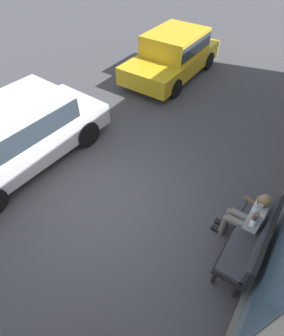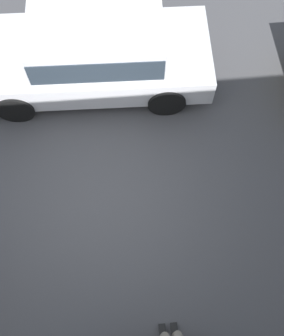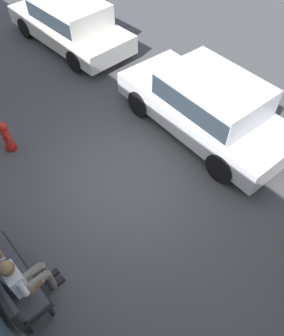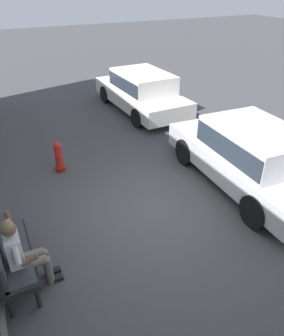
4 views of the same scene
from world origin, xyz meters
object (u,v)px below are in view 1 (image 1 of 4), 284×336
person_on_phone (249,216)px  parked_car_mid (18,132)px  bench (254,239)px  parked_car_near (173,53)px

person_on_phone → parked_car_mid: (0.84, -5.20, 0.10)m
bench → person_on_phone: person_on_phone is taller
bench → parked_car_near: (-5.47, -4.71, 0.20)m
person_on_phone → parked_car_mid: size_ratio=0.30×
parked_car_near → parked_car_mid: bearing=-6.8°
bench → parked_car_near: 7.22m
person_on_phone → parked_car_near: (-5.18, -4.48, 0.07)m
parked_car_mid → person_on_phone: bearing=99.1°
parked_car_near → parked_car_mid: parked_car_mid is taller
person_on_phone → parked_car_near: bearing=-139.1°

